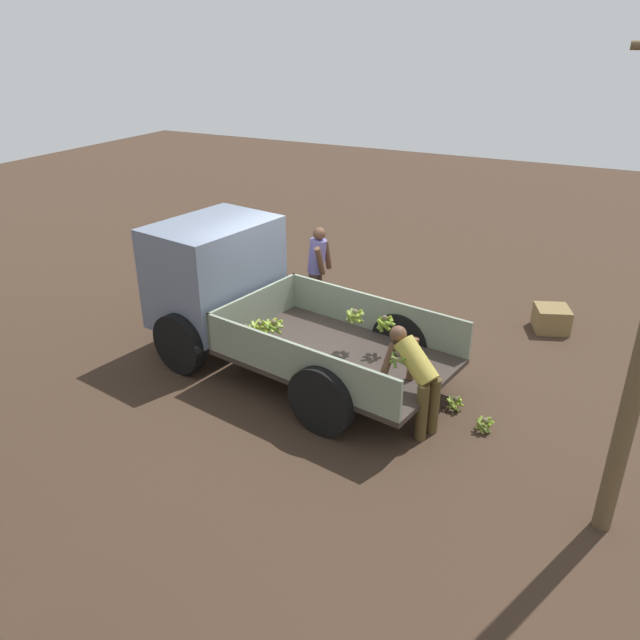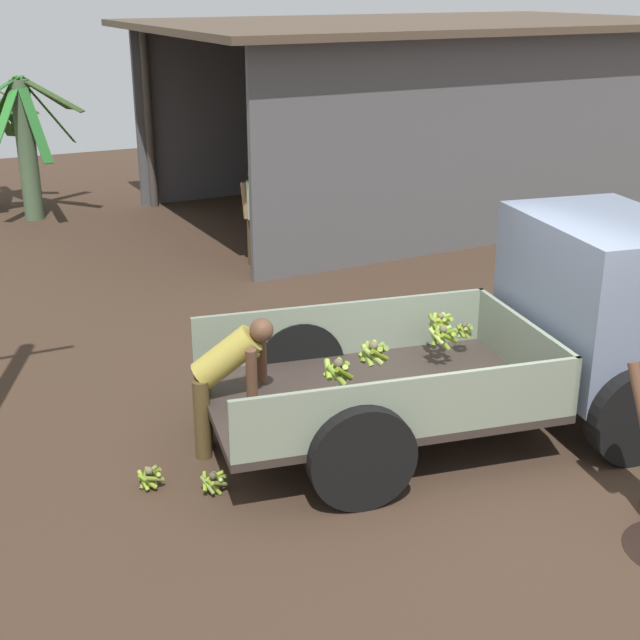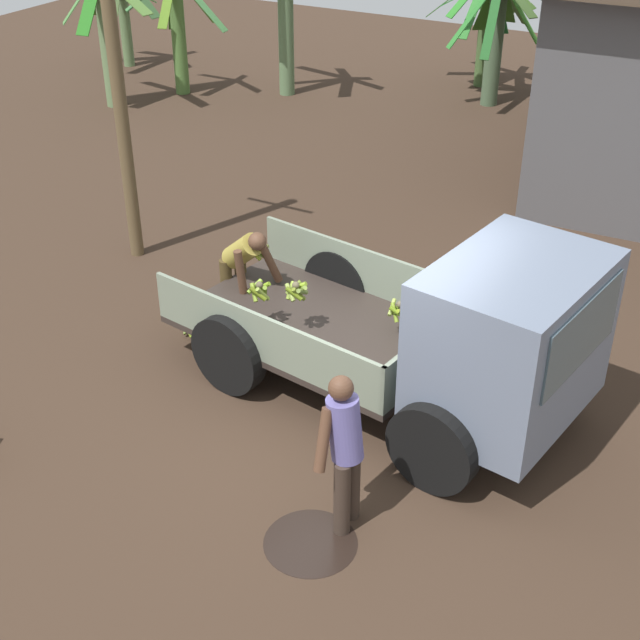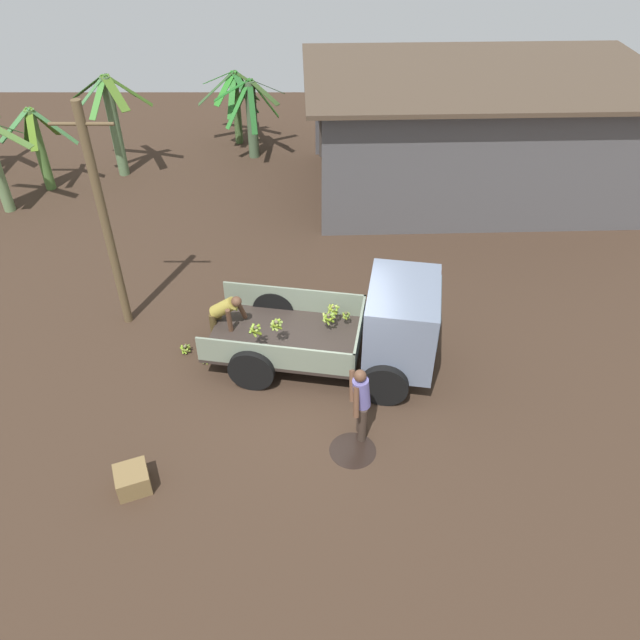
% 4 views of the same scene
% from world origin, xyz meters
% --- Properties ---
extents(ground, '(36.00, 36.00, 0.00)m').
position_xyz_m(ground, '(0.00, 0.00, 0.00)').
color(ground, '#3B2A1F').
extents(mud_patch_0, '(0.87, 0.87, 0.01)m').
position_xyz_m(mud_patch_0, '(0.49, -1.85, 0.00)').
color(mud_patch_0, black).
rests_on(mud_patch_0, ground).
extents(cargo_truck, '(4.93, 2.84, 2.08)m').
position_xyz_m(cargo_truck, '(1.02, 0.45, 1.09)').
color(cargo_truck, '#332925').
rests_on(cargo_truck, ground).
extents(utility_pole, '(1.23, 0.19, 5.12)m').
position_xyz_m(utility_pole, '(-4.57, 2.02, 2.63)').
color(utility_pole, brown).
rests_on(utility_pole, ground).
extents(banana_palm_1, '(2.31, 2.25, 2.64)m').
position_xyz_m(banana_palm_1, '(-2.41, 11.27, 1.41)').
color(banana_palm_1, '#4A6142').
rests_on(banana_palm_1, ground).
extents(banana_palm_2, '(2.68, 2.06, 3.21)m').
position_xyz_m(banana_palm_2, '(-6.60, 9.85, 1.72)').
color(banana_palm_2, '#5A774E').
rests_on(banana_palm_2, ground).
extents(banana_palm_3, '(2.30, 1.90, 2.78)m').
position_xyz_m(banana_palm_3, '(-9.41, 7.36, 1.47)').
color(banana_palm_3, '#678253').
rests_on(banana_palm_3, ground).
extents(banana_palm_4, '(2.06, 2.12, 2.28)m').
position_xyz_m(banana_palm_4, '(-11.14, 9.98, 1.24)').
color(banana_palm_4, '#5F7C4C').
rests_on(banana_palm_4, ground).
extents(banana_palm_5, '(2.43, 2.54, 2.54)m').
position_xyz_m(banana_palm_5, '(-3.06, 12.48, 1.43)').
color(banana_palm_5, '#456131').
rests_on(banana_palm_5, ground).
extents(banana_palm_6, '(2.01, 2.01, 2.58)m').
position_xyz_m(banana_palm_6, '(-8.67, 8.81, 1.35)').
color(banana_palm_6, '#4F7636').
rests_on(banana_palm_6, ground).
extents(person_foreground_visitor, '(0.41, 0.70, 1.64)m').
position_xyz_m(person_foreground_visitor, '(0.62, -1.47, 0.91)').
color(person_foreground_visitor, '#392B23').
rests_on(person_foreground_visitor, ground).
extents(person_worker_loading, '(0.85, 0.67, 1.35)m').
position_xyz_m(person_worker_loading, '(-2.18, 1.22, 0.80)').
color(person_worker_loading, '#4B3B1E').
rests_on(person_worker_loading, ground).
extents(person_bystander_near_shed, '(0.40, 0.58, 1.58)m').
position_xyz_m(person_bystander_near_shed, '(0.30, 6.65, 0.88)').
color(person_bystander_near_shed, '#463724').
rests_on(person_bystander_near_shed, ground).
extents(banana_bunch_on_ground_0, '(0.24, 0.24, 0.21)m').
position_xyz_m(banana_bunch_on_ground_0, '(-3.05, 0.89, 0.11)').
color(banana_bunch_on_ground_0, brown).
rests_on(banana_bunch_on_ground_0, ground).
extents(banana_bunch_on_ground_1, '(0.24, 0.25, 0.20)m').
position_xyz_m(banana_bunch_on_ground_1, '(-2.56, 0.57, 0.12)').
color(banana_bunch_on_ground_1, '#4C4431').
rests_on(banana_bunch_on_ground_1, ground).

